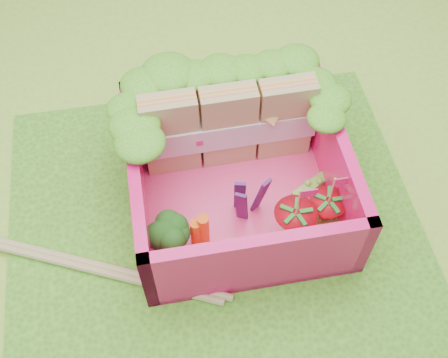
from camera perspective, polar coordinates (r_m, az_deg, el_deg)
name	(u,v)px	position (r m, az deg, el deg)	size (l,w,h in m)	color
ground	(219,245)	(3.56, -0.52, -6.75)	(14.00, 14.00, 0.00)	#87C838
placemat	(219,244)	(3.55, -0.52, -6.64)	(2.60, 2.60, 0.03)	#4A9020
bento_floor	(237,197)	(3.68, 1.33, -1.80)	(1.30, 1.30, 0.05)	#F83F7F
bento_box	(238,175)	(3.47, 1.41, 0.44)	(1.30, 1.30, 0.55)	#F9146C
lettuce_ruffle	(225,85)	(3.50, 0.11, 9.53)	(1.43, 0.76, 0.11)	#337B16
sandwich_stack	(229,126)	(3.61, 0.53, 5.39)	(1.13, 0.18, 0.63)	tan
broccoli	(165,236)	(3.30, -6.00, -5.80)	(0.31, 0.31, 0.27)	#5E9548
carrot_sticks	(200,232)	(3.37, -2.43, -5.38)	(0.11, 0.07, 0.28)	orange
purple_wedges	(247,199)	(3.42, 2.39, -2.04)	(0.20, 0.12, 0.38)	#4A1856
strawberry_left	(294,224)	(3.41, 7.11, -4.54)	(0.26, 0.26, 0.50)	red
strawberry_right	(326,211)	(3.51, 10.34, -3.18)	(0.23, 0.23, 0.47)	red
snap_peas	(307,214)	(3.59, 8.43, -3.59)	(0.58, 0.61, 0.05)	#6CBC3B
chopsticks	(55,258)	(3.61, -16.75, -7.66)	(2.07, 0.98, 0.05)	tan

